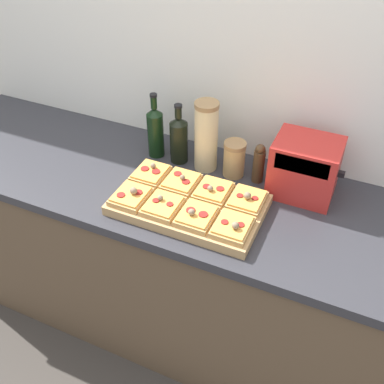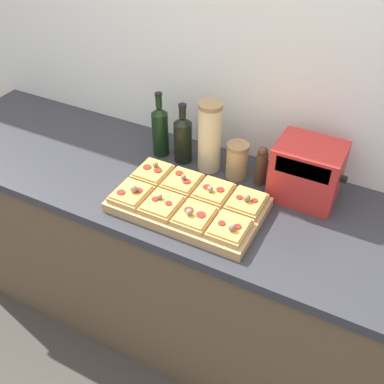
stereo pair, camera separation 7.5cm
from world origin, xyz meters
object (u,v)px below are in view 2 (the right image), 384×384
Objects in this scene: cutting_board at (188,205)px; grain_jar_tall at (210,137)px; olive_oil_bottle at (160,130)px; pepper_mill at (261,166)px; toaster_oven at (307,172)px; grain_jar_short at (237,160)px; wine_bottle at (183,138)px.

grain_jar_tall is (-0.05, 0.27, 0.13)m from cutting_board.
pepper_mill is at bearing 0.00° from olive_oil_bottle.
pepper_mill is (0.46, 0.00, -0.03)m from olive_oil_bottle.
olive_oil_bottle is at bearing 179.92° from toaster_oven.
olive_oil_bottle is at bearing -180.00° from grain_jar_short.
olive_oil_bottle is 0.46m from pepper_mill.
olive_oil_bottle reaches higher than wine_bottle.
grain_jar_short is at bearing 179.83° from toaster_oven.
cutting_board is 2.08× the size of wine_bottle.
wine_bottle is at bearing 179.91° from toaster_oven.
pepper_mill is at bearing 179.73° from toaster_oven.
olive_oil_bottle reaches higher than cutting_board.
pepper_mill is 0.18m from toaster_oven.
olive_oil_bottle is at bearing -180.00° from wine_bottle.
wine_bottle is 0.88× the size of grain_jar_tall.
olive_oil_bottle is at bearing -180.00° from grain_jar_tall.
grain_jar_tall reaches higher than toaster_oven.
cutting_board is 3.63× the size of grain_jar_short.
grain_jar_tall is at bearing 0.00° from olive_oil_bottle.
grain_jar_tall reaches higher than wine_bottle.
cutting_board is 1.91× the size of olive_oil_bottle.
pepper_mill reaches higher than cutting_board.
grain_jar_short is 0.28m from toaster_oven.
wine_bottle is at bearing -180.00° from grain_jar_tall.
toaster_oven is (0.36, 0.27, 0.10)m from cutting_board.
toaster_oven reaches higher than cutting_board.
grain_jar_short is at bearing 0.00° from olive_oil_bottle.
grain_jar_short is 0.57× the size of toaster_oven.
olive_oil_bottle is 0.96× the size of grain_jar_tall.
grain_jar_short is at bearing 74.13° from cutting_board.
cutting_board is at bearing -142.79° from toaster_oven.
olive_oil_bottle is 0.23m from grain_jar_tall.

